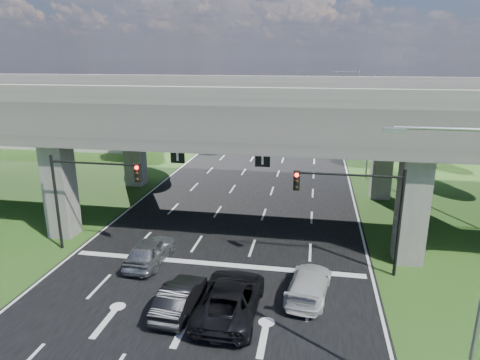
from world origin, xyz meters
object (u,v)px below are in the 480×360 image
(signal_right, at_px, (359,201))
(streetlight_far, at_px, (366,119))
(streetlight_near, at_px, (474,261))
(car_silver, at_px, (150,251))
(car_dark, at_px, (180,297))
(car_trailing, at_px, (230,298))
(streetlight_beyond, at_px, (353,102))
(car_white, at_px, (309,284))
(signal_left, at_px, (87,186))

(signal_right, relative_size, streetlight_far, 0.60)
(streetlight_near, distance_m, car_silver, 17.25)
(car_dark, bearing_deg, car_trailing, -172.06)
(streetlight_beyond, xyz_separation_m, car_white, (-4.70, -39.03, -5.14))
(signal_left, bearing_deg, streetlight_far, 48.22)
(car_trailing, bearing_deg, streetlight_far, -107.74)
(streetlight_near, distance_m, car_white, 9.86)
(signal_left, xyz_separation_m, streetlight_far, (17.92, 20.06, 1.66))
(car_silver, bearing_deg, streetlight_near, 148.78)
(streetlight_near, height_order, car_trailing, streetlight_near)
(car_white, bearing_deg, streetlight_far, -93.77)
(streetlight_beyond, bearing_deg, streetlight_near, -90.00)
(signal_right, xyz_separation_m, car_trailing, (-5.98, -5.10, -3.36))
(streetlight_near, xyz_separation_m, car_white, (-4.70, 6.97, -5.14))
(car_silver, height_order, car_white, car_silver)
(car_silver, bearing_deg, signal_right, -173.48)
(streetlight_far, distance_m, car_dark, 27.99)
(car_dark, bearing_deg, signal_left, -33.62)
(signal_left, xyz_separation_m, car_white, (13.22, -2.97, -3.48))
(signal_right, height_order, signal_left, same)
(streetlight_beyond, distance_m, car_silver, 39.82)
(streetlight_near, height_order, car_dark, streetlight_near)
(car_silver, bearing_deg, car_trailing, 145.08)
(streetlight_near, xyz_separation_m, car_trailing, (-8.26, 4.84, -5.02))
(streetlight_beyond, xyz_separation_m, car_silver, (-13.82, -37.00, -5.06))
(signal_right, distance_m, car_trailing, 8.55)
(signal_right, distance_m, car_white, 5.18)
(car_white, bearing_deg, streetlight_near, 131.73)
(streetlight_far, distance_m, car_trailing, 26.95)
(signal_left, relative_size, car_silver, 1.34)
(signal_right, bearing_deg, signal_left, 180.00)
(streetlight_near, bearing_deg, signal_left, 150.98)
(signal_left, bearing_deg, car_white, -12.66)
(signal_left, distance_m, streetlight_beyond, 40.30)
(streetlight_far, distance_m, car_silver, 25.64)
(car_white, height_order, car_trailing, car_trailing)
(signal_left, bearing_deg, streetlight_beyond, 63.57)
(signal_right, bearing_deg, car_white, -129.23)
(signal_right, relative_size, car_dark, 1.43)
(car_silver, bearing_deg, streetlight_beyond, -108.63)
(signal_right, bearing_deg, streetlight_beyond, 86.39)
(streetlight_near, distance_m, car_dark, 12.67)
(signal_right, distance_m, car_silver, 12.08)
(signal_right, relative_size, car_silver, 1.34)
(car_white, bearing_deg, signal_left, -4.89)
(signal_right, height_order, car_white, signal_right)
(signal_left, height_order, car_trailing, signal_left)
(car_dark, xyz_separation_m, car_trailing, (2.38, 0.22, 0.11))
(streetlight_far, bearing_deg, car_silver, -123.35)
(streetlight_beyond, relative_size, car_trailing, 1.74)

